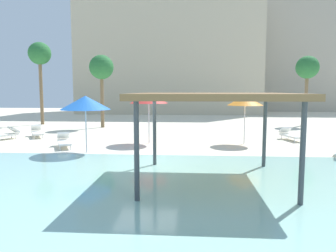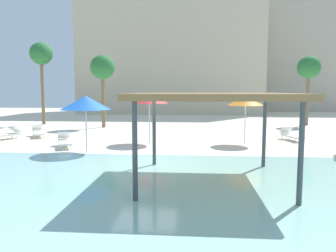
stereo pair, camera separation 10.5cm
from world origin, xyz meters
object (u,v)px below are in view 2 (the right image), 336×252
object	(u,v)px
lounge_chair_3	(65,141)
beach_umbrella_blue_6	(86,103)
beach_umbrella_red_5	(149,98)
shade_pavilion	(212,98)
lounge_chair_1	(6,134)
palm_tree_1	(309,69)
palm_tree_2	(103,69)
palm_tree_0	(41,56)
lounge_chair_5	(38,132)
lounge_chair_4	(291,135)
beach_umbrella_orange_3	(246,101)

from	to	relation	value
lounge_chair_3	beach_umbrella_blue_6	bearing A→B (deg)	25.50
beach_umbrella_red_5	beach_umbrella_blue_6	bearing A→B (deg)	-131.43
shade_pavilion	lounge_chair_1	distance (m)	14.57
palm_tree_1	palm_tree_2	distance (m)	16.97
beach_umbrella_red_5	lounge_chair_1	size ratio (longest dim) A/B	1.46
palm_tree_0	palm_tree_2	size ratio (longest dim) A/B	1.23
lounge_chair_1	lounge_chair_5	world-z (taller)	same
lounge_chair_1	palm_tree_1	bearing A→B (deg)	146.14
lounge_chair_1	lounge_chair_4	size ratio (longest dim) A/B	0.97
beach_umbrella_red_5	lounge_chair_5	size ratio (longest dim) A/B	1.45
shade_pavilion	lounge_chair_3	world-z (taller)	shade_pavilion
shade_pavilion	lounge_chair_1	xyz separation A→B (m)	(-11.82, 8.18, -2.36)
shade_pavilion	lounge_chair_4	distance (m)	10.82
lounge_chair_4	palm_tree_0	bearing A→B (deg)	-126.00
shade_pavilion	beach_umbrella_red_5	bearing A→B (deg)	111.89
shade_pavilion	lounge_chair_4	world-z (taller)	shade_pavilion
lounge_chair_1	lounge_chair_3	xyz separation A→B (m)	(4.56, -2.27, 0.00)
lounge_chair_3	lounge_chair_4	bearing A→B (deg)	79.94
beach_umbrella_red_5	palm_tree_0	xyz separation A→B (m)	(-10.56, 9.40, 3.36)
beach_umbrella_blue_6	palm_tree_1	distance (m)	19.92
beach_umbrella_red_5	shade_pavilion	bearing A→B (deg)	-68.11
lounge_chair_5	lounge_chair_3	bearing A→B (deg)	11.65
lounge_chair_4	beach_umbrella_blue_6	bearing A→B (deg)	-80.41
beach_umbrella_red_5	palm_tree_2	xyz separation A→B (m)	(-4.69, 7.45, 2.11)
beach_umbrella_blue_6	palm_tree_0	world-z (taller)	palm_tree_0
beach_umbrella_red_5	palm_tree_0	size ratio (longest dim) A/B	0.40
beach_umbrella_blue_6	palm_tree_2	size ratio (longest dim) A/B	0.47
beach_umbrella_red_5	palm_tree_1	size ratio (longest dim) A/B	0.48
palm_tree_2	lounge_chair_4	bearing A→B (deg)	-24.08
lounge_chair_1	palm_tree_0	distance (m)	10.49
shade_pavilion	lounge_chair_1	size ratio (longest dim) A/B	2.53
palm_tree_0	palm_tree_1	size ratio (longest dim) A/B	1.21
lounge_chair_5	beach_umbrella_red_5	bearing A→B (deg)	45.23
beach_umbrella_orange_3	lounge_chair_4	distance (m)	3.93
shade_pavilion	beach_umbrella_orange_3	bearing A→B (deg)	73.53
beach_umbrella_red_5	palm_tree_0	distance (m)	14.53
beach_umbrella_orange_3	lounge_chair_4	bearing A→B (deg)	28.55
palm_tree_0	beach_umbrella_orange_3	bearing A→B (deg)	-30.50
palm_tree_1	shade_pavilion	bearing A→B (deg)	-116.76
shade_pavilion	palm_tree_0	distance (m)	21.92
lounge_chair_5	palm_tree_0	size ratio (longest dim) A/B	0.28
lounge_chair_5	palm_tree_0	world-z (taller)	palm_tree_0
beach_umbrella_orange_3	palm_tree_0	world-z (taller)	palm_tree_0
lounge_chair_1	palm_tree_2	distance (m)	9.02
beach_umbrella_orange_3	palm_tree_0	bearing A→B (deg)	149.50
beach_umbrella_orange_3	palm_tree_1	bearing A→B (deg)	56.63
beach_umbrella_orange_3	lounge_chair_5	xyz separation A→B (m)	(-12.66, 1.82, -2.06)
beach_umbrella_red_5	palm_tree_0	world-z (taller)	palm_tree_0
beach_umbrella_red_5	palm_tree_1	bearing A→B (deg)	40.72
beach_umbrella_orange_3	palm_tree_2	size ratio (longest dim) A/B	0.47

